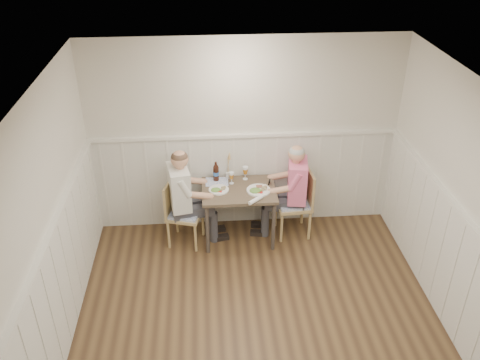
{
  "coord_description": "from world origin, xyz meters",
  "views": [
    {
      "loc": [
        -0.51,
        -3.67,
        4.1
      ],
      "look_at": [
        -0.1,
        1.64,
        1.0
      ],
      "focal_mm": 38.0,
      "sensor_mm": 36.0,
      "label": 1
    }
  ],
  "objects_px": {
    "chair_right": "(298,200)",
    "grass_vase": "(227,166)",
    "dining_table": "(239,196)",
    "diner_cream": "(184,205)",
    "chair_left": "(181,210)",
    "beer_bottle": "(216,172)",
    "man_in_pink": "(293,197)"
  },
  "relations": [
    {
      "from": "chair_left",
      "to": "beer_bottle",
      "type": "height_order",
      "value": "beer_bottle"
    },
    {
      "from": "man_in_pink",
      "to": "beer_bottle",
      "type": "xyz_separation_m",
      "value": [
        -1.0,
        0.19,
        0.31
      ]
    },
    {
      "from": "dining_table",
      "to": "diner_cream",
      "type": "bearing_deg",
      "value": -177.37
    },
    {
      "from": "chair_right",
      "to": "diner_cream",
      "type": "relative_size",
      "value": 0.68
    },
    {
      "from": "man_in_pink",
      "to": "chair_right",
      "type": "bearing_deg",
      "value": 4.32
    },
    {
      "from": "chair_right",
      "to": "grass_vase",
      "type": "height_order",
      "value": "grass_vase"
    },
    {
      "from": "grass_vase",
      "to": "chair_right",
      "type": "bearing_deg",
      "value": -14.56
    },
    {
      "from": "dining_table",
      "to": "grass_vase",
      "type": "bearing_deg",
      "value": 113.7
    },
    {
      "from": "chair_left",
      "to": "grass_vase",
      "type": "xyz_separation_m",
      "value": [
        0.62,
        0.32,
        0.45
      ]
    },
    {
      "from": "chair_left",
      "to": "chair_right",
      "type": "bearing_deg",
      "value": 3.21
    },
    {
      "from": "man_in_pink",
      "to": "diner_cream",
      "type": "xyz_separation_m",
      "value": [
        -1.43,
        -0.08,
        0.01
      ]
    },
    {
      "from": "chair_left",
      "to": "man_in_pink",
      "type": "bearing_deg",
      "value": 3.16
    },
    {
      "from": "beer_bottle",
      "to": "chair_right",
      "type": "bearing_deg",
      "value": -10.08
    },
    {
      "from": "diner_cream",
      "to": "beer_bottle",
      "type": "bearing_deg",
      "value": 32.71
    },
    {
      "from": "chair_left",
      "to": "beer_bottle",
      "type": "distance_m",
      "value": 0.67
    },
    {
      "from": "dining_table",
      "to": "chair_left",
      "type": "distance_m",
      "value": 0.77
    },
    {
      "from": "dining_table",
      "to": "grass_vase",
      "type": "height_order",
      "value": "grass_vase"
    },
    {
      "from": "chair_right",
      "to": "man_in_pink",
      "type": "distance_m",
      "value": 0.08
    },
    {
      "from": "dining_table",
      "to": "diner_cream",
      "type": "relative_size",
      "value": 0.69
    },
    {
      "from": "dining_table",
      "to": "diner_cream",
      "type": "height_order",
      "value": "diner_cream"
    },
    {
      "from": "beer_bottle",
      "to": "man_in_pink",
      "type": "bearing_deg",
      "value": -11.0
    },
    {
      "from": "chair_right",
      "to": "chair_left",
      "type": "bearing_deg",
      "value": -176.79
    },
    {
      "from": "dining_table",
      "to": "chair_right",
      "type": "xyz_separation_m",
      "value": [
        0.78,
        0.06,
        -0.14
      ]
    },
    {
      "from": "grass_vase",
      "to": "beer_bottle",
      "type": "bearing_deg",
      "value": -162.46
    },
    {
      "from": "beer_bottle",
      "to": "grass_vase",
      "type": "xyz_separation_m",
      "value": [
        0.15,
        0.05,
        0.06
      ]
    },
    {
      "from": "chair_right",
      "to": "chair_left",
      "type": "height_order",
      "value": "chair_right"
    },
    {
      "from": "grass_vase",
      "to": "diner_cream",
      "type": "bearing_deg",
      "value": -150.85
    },
    {
      "from": "chair_right",
      "to": "grass_vase",
      "type": "xyz_separation_m",
      "value": [
        -0.91,
        0.24,
        0.42
      ]
    },
    {
      "from": "man_in_pink",
      "to": "beer_bottle",
      "type": "relative_size",
      "value": 4.94
    },
    {
      "from": "chair_right",
      "to": "diner_cream",
      "type": "bearing_deg",
      "value": -176.6
    },
    {
      "from": "man_in_pink",
      "to": "grass_vase",
      "type": "distance_m",
      "value": 0.95
    },
    {
      "from": "dining_table",
      "to": "chair_left",
      "type": "bearing_deg",
      "value": -177.71
    }
  ]
}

